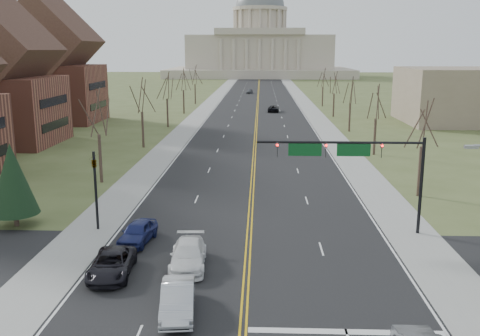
# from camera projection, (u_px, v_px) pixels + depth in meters

# --- Properties ---
(ground) EXTENTS (600.00, 600.00, 0.00)m
(ground) POSITION_uv_depth(u_px,v_px,m) (244.00, 320.00, 26.95)
(ground) COLOR #465329
(ground) RESTS_ON ground
(road) EXTENTS (20.00, 380.00, 0.01)m
(road) POSITION_uv_depth(u_px,v_px,m) (258.00, 104.00, 134.24)
(road) COLOR black
(road) RESTS_ON ground
(cross_road) EXTENTS (120.00, 14.00, 0.01)m
(cross_road) POSITION_uv_depth(u_px,v_px,m) (247.00, 271.00, 32.81)
(cross_road) COLOR black
(cross_road) RESTS_ON ground
(sidewalk_left) EXTENTS (4.00, 380.00, 0.03)m
(sidewalk_left) POSITION_uv_depth(u_px,v_px,m) (210.00, 103.00, 134.70)
(sidewalk_left) COLOR gray
(sidewalk_left) RESTS_ON ground
(sidewalk_right) EXTENTS (4.00, 380.00, 0.03)m
(sidewalk_right) POSITION_uv_depth(u_px,v_px,m) (306.00, 104.00, 133.79)
(sidewalk_right) COLOR gray
(sidewalk_right) RESTS_ON ground
(center_line) EXTENTS (0.42, 380.00, 0.01)m
(center_line) POSITION_uv_depth(u_px,v_px,m) (258.00, 104.00, 134.24)
(center_line) COLOR gold
(center_line) RESTS_ON road
(edge_line_left) EXTENTS (0.15, 380.00, 0.01)m
(edge_line_left) POSITION_uv_depth(u_px,v_px,m) (219.00, 103.00, 134.61)
(edge_line_left) COLOR silver
(edge_line_left) RESTS_ON road
(edge_line_right) EXTENTS (0.15, 380.00, 0.01)m
(edge_line_right) POSITION_uv_depth(u_px,v_px,m) (297.00, 104.00, 133.87)
(edge_line_right) COLOR silver
(edge_line_right) RESTS_ON road
(stop_bar) EXTENTS (9.50, 0.50, 0.01)m
(stop_bar) POSITION_uv_depth(u_px,v_px,m) (346.00, 332.00, 25.79)
(stop_bar) COLOR silver
(stop_bar) RESTS_ON road
(capitol) EXTENTS (90.00, 60.00, 50.00)m
(capitol) POSITION_uv_depth(u_px,v_px,m) (260.00, 48.00, 267.62)
(capitol) COLOR #B5AB97
(capitol) RESTS_ON ground
(signal_mast) EXTENTS (12.12, 0.44, 7.20)m
(signal_mast) POSITION_uv_depth(u_px,v_px,m) (353.00, 157.00, 38.59)
(signal_mast) COLOR black
(signal_mast) RESTS_ON ground
(signal_left) EXTENTS (0.32, 0.36, 6.00)m
(signal_left) POSITION_uv_depth(u_px,v_px,m) (95.00, 182.00, 39.75)
(signal_left) COLOR black
(signal_left) RESTS_ON ground
(tree_r_0) EXTENTS (3.74, 3.74, 8.50)m
(tree_r_0) POSITION_uv_depth(u_px,v_px,m) (423.00, 126.00, 48.35)
(tree_r_0) COLOR #3A2C22
(tree_r_0) RESTS_ON ground
(tree_l_0) EXTENTS (3.96, 3.96, 9.00)m
(tree_l_0) POSITION_uv_depth(u_px,v_px,m) (98.00, 115.00, 53.34)
(tree_l_0) COLOR #3A2C22
(tree_l_0) RESTS_ON ground
(tree_r_1) EXTENTS (3.74, 3.74, 8.50)m
(tree_r_1) POSITION_uv_depth(u_px,v_px,m) (377.00, 104.00, 67.86)
(tree_r_1) COLOR #3A2C22
(tree_r_1) RESTS_ON ground
(tree_l_1) EXTENTS (3.96, 3.96, 9.00)m
(tree_l_1) POSITION_uv_depth(u_px,v_px,m) (142.00, 97.00, 72.85)
(tree_l_1) COLOR #3A2C22
(tree_l_1) RESTS_ON ground
(tree_r_2) EXTENTS (3.74, 3.74, 8.50)m
(tree_r_2) POSITION_uv_depth(u_px,v_px,m) (351.00, 92.00, 87.37)
(tree_r_2) COLOR #3A2C22
(tree_r_2) RESTS_ON ground
(tree_l_2) EXTENTS (3.96, 3.96, 9.00)m
(tree_l_2) POSITION_uv_depth(u_px,v_px,m) (167.00, 87.00, 92.36)
(tree_l_2) COLOR #3A2C22
(tree_l_2) RESTS_ON ground
(tree_r_3) EXTENTS (3.74, 3.74, 8.50)m
(tree_r_3) POSITION_uv_depth(u_px,v_px,m) (334.00, 84.00, 106.88)
(tree_r_3) COLOR #3A2C22
(tree_r_3) RESTS_ON ground
(tree_l_3) EXTENTS (3.96, 3.96, 9.00)m
(tree_l_3) POSITION_uv_depth(u_px,v_px,m) (183.00, 81.00, 111.86)
(tree_l_3) COLOR #3A2C22
(tree_l_3) RESTS_ON ground
(tree_r_4) EXTENTS (3.74, 3.74, 8.50)m
(tree_r_4) POSITION_uv_depth(u_px,v_px,m) (323.00, 79.00, 126.38)
(tree_r_4) COLOR #3A2C22
(tree_r_4) RESTS_ON ground
(tree_l_4) EXTENTS (3.96, 3.96, 9.00)m
(tree_l_4) POSITION_uv_depth(u_px,v_px,m) (195.00, 76.00, 131.37)
(tree_l_4) COLOR #3A2C22
(tree_l_4) RESTS_ON ground
(conifer_l) EXTENTS (3.64, 3.64, 6.50)m
(conifer_l) POSITION_uv_depth(u_px,v_px,m) (13.00, 179.00, 40.48)
(conifer_l) COLOR #3A2C22
(conifer_l) RESTS_ON ground
(bldg_left_mid) EXTENTS (15.10, 14.28, 20.75)m
(bldg_left_mid) POSITION_uv_depth(u_px,v_px,m) (0.00, 84.00, 75.23)
(bldg_left_mid) COLOR brown
(bldg_left_mid) RESTS_ON ground
(bldg_left_far) EXTENTS (17.10, 14.28, 23.25)m
(bldg_left_far) POSITION_uv_depth(u_px,v_px,m) (51.00, 70.00, 98.49)
(bldg_left_far) COLOR brown
(bldg_left_far) RESTS_ON ground
(bldg_right_mass) EXTENTS (25.00, 20.00, 10.00)m
(bldg_right_mass) POSITION_uv_depth(u_px,v_px,m) (473.00, 96.00, 98.48)
(bldg_right_mass) COLOR #7F6E5A
(bldg_right_mass) RESTS_ON ground
(car_sb_inner_lead) EXTENTS (2.18, 4.93, 1.57)m
(car_sb_inner_lead) POSITION_uv_depth(u_px,v_px,m) (178.00, 299.00, 27.42)
(car_sb_inner_lead) COLOR #B1B4BA
(car_sb_inner_lead) RESTS_ON road
(car_sb_outer_lead) EXTENTS (2.70, 5.28, 1.43)m
(car_sb_outer_lead) POSITION_uv_depth(u_px,v_px,m) (112.00, 264.00, 32.11)
(car_sb_outer_lead) COLOR black
(car_sb_outer_lead) RESTS_ON road
(car_sb_inner_second) EXTENTS (2.49, 5.42, 1.54)m
(car_sb_inner_second) POSITION_uv_depth(u_px,v_px,m) (188.00, 255.00, 33.35)
(car_sb_inner_second) COLOR white
(car_sb_inner_second) RESTS_ON road
(car_sb_outer_second) EXTENTS (2.41, 4.74, 1.54)m
(car_sb_outer_second) POSITION_uv_depth(u_px,v_px,m) (138.00, 232.00, 37.52)
(car_sb_outer_second) COLOR navy
(car_sb_outer_second) RESTS_ON road
(car_far_nb) EXTENTS (2.57, 5.12, 1.39)m
(car_far_nb) POSITION_uv_depth(u_px,v_px,m) (273.00, 109.00, 116.51)
(car_far_nb) COLOR black
(car_far_nb) RESTS_ON road
(car_far_sb) EXTENTS (2.07, 4.40, 1.45)m
(car_far_sb) POSITION_uv_depth(u_px,v_px,m) (249.00, 91.00, 165.09)
(car_far_sb) COLOR #56585E
(car_far_sb) RESTS_ON road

